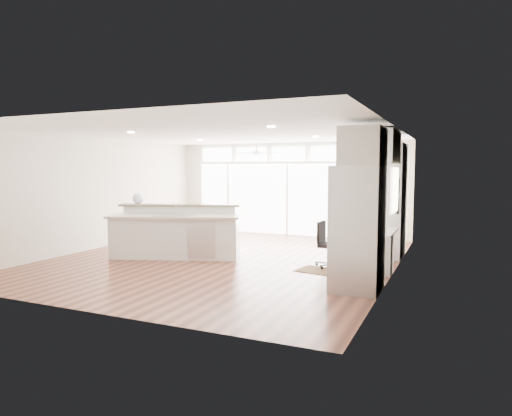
% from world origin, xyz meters
% --- Properties ---
extents(floor, '(7.00, 8.00, 0.02)m').
position_xyz_m(floor, '(0.00, 0.00, -0.01)').
color(floor, '#482116').
rests_on(floor, ground).
extents(ceiling, '(7.00, 8.00, 0.02)m').
position_xyz_m(ceiling, '(0.00, 0.00, 2.70)').
color(ceiling, white).
rests_on(ceiling, wall_back).
extents(wall_back, '(7.00, 0.04, 2.70)m').
position_xyz_m(wall_back, '(0.00, 4.00, 1.35)').
color(wall_back, beige).
rests_on(wall_back, floor).
extents(wall_front, '(7.00, 0.04, 2.70)m').
position_xyz_m(wall_front, '(0.00, -4.00, 1.35)').
color(wall_front, beige).
rests_on(wall_front, floor).
extents(wall_left, '(0.04, 8.00, 2.70)m').
position_xyz_m(wall_left, '(-3.50, 0.00, 1.35)').
color(wall_left, beige).
rests_on(wall_left, floor).
extents(wall_right, '(0.04, 8.00, 2.70)m').
position_xyz_m(wall_right, '(3.50, 0.00, 1.35)').
color(wall_right, beige).
rests_on(wall_right, floor).
extents(glass_wall, '(5.80, 0.06, 2.08)m').
position_xyz_m(glass_wall, '(0.00, 3.94, 1.05)').
color(glass_wall, white).
rests_on(glass_wall, wall_back).
extents(transom_row, '(5.90, 0.06, 0.40)m').
position_xyz_m(transom_row, '(0.00, 3.94, 2.38)').
color(transom_row, white).
rests_on(transom_row, wall_back).
extents(desk_window, '(0.04, 0.85, 0.85)m').
position_xyz_m(desk_window, '(3.46, 0.30, 1.55)').
color(desk_window, white).
rests_on(desk_window, wall_right).
extents(ceiling_fan, '(1.16, 1.16, 0.32)m').
position_xyz_m(ceiling_fan, '(-0.50, 2.80, 2.48)').
color(ceiling_fan, white).
rests_on(ceiling_fan, ceiling).
extents(recessed_lights, '(3.40, 3.00, 0.02)m').
position_xyz_m(recessed_lights, '(0.00, 0.20, 2.68)').
color(recessed_lights, white).
rests_on(recessed_lights, ceiling).
extents(oven_cabinet, '(0.64, 1.20, 2.50)m').
position_xyz_m(oven_cabinet, '(3.17, 1.80, 1.25)').
color(oven_cabinet, silver).
rests_on(oven_cabinet, floor).
extents(desk_nook, '(0.72, 1.30, 0.76)m').
position_xyz_m(desk_nook, '(3.13, 0.30, 0.38)').
color(desk_nook, silver).
rests_on(desk_nook, floor).
extents(upper_cabinets, '(0.64, 1.30, 0.64)m').
position_xyz_m(upper_cabinets, '(3.17, 0.30, 2.35)').
color(upper_cabinets, silver).
rests_on(upper_cabinets, wall_right).
extents(refrigerator, '(0.76, 0.90, 2.00)m').
position_xyz_m(refrigerator, '(3.11, -1.35, 1.00)').
color(refrigerator, '#A7A8AC').
rests_on(refrigerator, floor).
extents(fridge_cabinet, '(0.64, 0.90, 0.60)m').
position_xyz_m(fridge_cabinet, '(3.17, -1.35, 2.30)').
color(fridge_cabinet, silver).
rests_on(fridge_cabinet, wall_right).
extents(framed_photos, '(0.06, 0.22, 0.80)m').
position_xyz_m(framed_photos, '(3.46, 0.92, 1.40)').
color(framed_photos, black).
rests_on(framed_photos, wall_right).
extents(kitchen_island, '(3.08, 2.00, 1.14)m').
position_xyz_m(kitchen_island, '(-1.08, -0.30, 0.57)').
color(kitchen_island, silver).
rests_on(kitchen_island, floor).
extents(rug, '(0.99, 0.79, 0.01)m').
position_xyz_m(rug, '(2.22, -0.28, 0.01)').
color(rug, '#382411').
rests_on(rug, floor).
extents(office_chair, '(0.49, 0.46, 0.90)m').
position_xyz_m(office_chair, '(2.30, 0.13, 0.45)').
color(office_chair, black).
rests_on(office_chair, floor).
extents(fishbowl, '(0.34, 0.34, 0.26)m').
position_xyz_m(fishbowl, '(-2.11, -0.24, 1.27)').
color(fishbowl, white).
rests_on(fishbowl, kitchen_island).
extents(monitor, '(0.14, 0.48, 0.40)m').
position_xyz_m(monitor, '(3.05, 0.30, 0.96)').
color(monitor, black).
rests_on(monitor, desk_nook).
extents(keyboard, '(0.14, 0.30, 0.01)m').
position_xyz_m(keyboard, '(2.88, 0.30, 0.77)').
color(keyboard, white).
rests_on(keyboard, desk_nook).
extents(potted_plant, '(0.25, 0.28, 0.21)m').
position_xyz_m(potted_plant, '(3.17, 1.80, 2.60)').
color(potted_plant, '#375D27').
rests_on(potted_plant, oven_cabinet).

